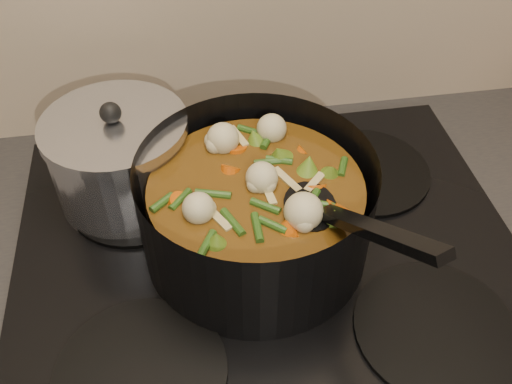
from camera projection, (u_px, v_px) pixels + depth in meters
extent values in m
cube|color=black|center=(270.00, 280.00, 0.73)|extent=(2.64, 0.64, 0.05)
cube|color=black|center=(271.00, 263.00, 0.70)|extent=(0.62, 0.54, 0.02)
cylinder|color=black|center=(140.00, 373.00, 0.59)|extent=(0.18, 0.18, 0.01)
cylinder|color=black|center=(436.00, 329.00, 0.62)|extent=(0.18, 0.18, 0.01)
cylinder|color=black|center=(137.00, 197.00, 0.77)|extent=(0.18, 0.18, 0.01)
cylinder|color=black|center=(365.00, 171.00, 0.81)|extent=(0.18, 0.18, 0.01)
cylinder|color=black|center=(256.00, 208.00, 0.66)|extent=(0.31, 0.31, 0.13)
cylinder|color=black|center=(256.00, 243.00, 0.71)|extent=(0.27, 0.27, 0.01)
cylinder|color=#57320F|center=(256.00, 214.00, 0.67)|extent=(0.25, 0.25, 0.09)
cylinder|color=#CE4909|center=(288.00, 184.00, 0.65)|extent=(0.03, 0.03, 0.02)
cylinder|color=#CE4909|center=(274.00, 153.00, 0.68)|extent=(0.04, 0.04, 0.02)
cylinder|color=#CE4909|center=(205.00, 148.00, 0.69)|extent=(0.04, 0.04, 0.02)
cylinder|color=#CE4909|center=(212.00, 195.00, 0.63)|extent=(0.03, 0.03, 0.02)
cylinder|color=#CE4909|center=(235.00, 239.00, 0.59)|extent=(0.04, 0.03, 0.02)
cylinder|color=#CE4909|center=(280.00, 204.00, 0.62)|extent=(0.04, 0.04, 0.02)
cylinder|color=#CE4909|center=(310.00, 177.00, 0.65)|extent=(0.03, 0.04, 0.02)
cylinder|color=#CE4909|center=(272.00, 137.00, 0.71)|extent=(0.03, 0.03, 0.02)
cylinder|color=#CE4909|center=(223.00, 168.00, 0.66)|extent=(0.04, 0.04, 0.02)
sphere|color=beige|center=(306.00, 175.00, 0.64)|extent=(0.04, 0.04, 0.04)
sphere|color=beige|center=(246.00, 148.00, 0.67)|extent=(0.04, 0.04, 0.04)
sphere|color=beige|center=(206.00, 190.00, 0.62)|extent=(0.04, 0.04, 0.04)
sphere|color=beige|center=(274.00, 215.00, 0.59)|extent=(0.04, 0.04, 0.04)
sphere|color=beige|center=(302.00, 167.00, 0.65)|extent=(0.04, 0.04, 0.04)
cone|color=#5B8120|center=(234.00, 233.00, 0.58)|extent=(0.04, 0.04, 0.03)
cone|color=#5B8120|center=(321.00, 205.00, 0.61)|extent=(0.04, 0.04, 0.03)
cone|color=#5B8120|center=(293.00, 146.00, 0.68)|extent=(0.04, 0.04, 0.03)
cone|color=#5B8120|center=(208.00, 152.00, 0.67)|extent=(0.04, 0.04, 0.03)
cone|color=#5B8120|center=(198.00, 214.00, 0.60)|extent=(0.04, 0.04, 0.03)
cone|color=#5B8120|center=(292.00, 229.00, 0.59)|extent=(0.04, 0.04, 0.03)
cylinder|color=#305017|center=(277.00, 164.00, 0.66)|extent=(0.01, 0.04, 0.01)
cylinder|color=#305017|center=(243.00, 133.00, 0.70)|extent=(0.03, 0.03, 0.01)
cylinder|color=#305017|center=(203.00, 159.00, 0.67)|extent=(0.04, 0.02, 0.01)
cylinder|color=#305017|center=(204.00, 191.00, 0.63)|extent=(0.02, 0.04, 0.01)
cylinder|color=#305017|center=(234.00, 206.00, 0.61)|extent=(0.02, 0.04, 0.01)
cylinder|color=#305017|center=(273.00, 247.00, 0.57)|extent=(0.04, 0.02, 0.01)
cylinder|color=#305017|center=(315.00, 212.00, 0.61)|extent=(0.03, 0.03, 0.01)
cylinder|color=#305017|center=(307.00, 178.00, 0.65)|extent=(0.01, 0.04, 0.01)
cylinder|color=#305017|center=(276.00, 164.00, 0.66)|extent=(0.03, 0.03, 0.01)
cylinder|color=#305017|center=(241.00, 133.00, 0.70)|extent=(0.04, 0.02, 0.01)
cylinder|color=#305017|center=(202.00, 160.00, 0.67)|extent=(0.02, 0.04, 0.01)
cylinder|color=#305017|center=(204.00, 192.00, 0.63)|extent=(0.02, 0.04, 0.01)
cylinder|color=#305017|center=(235.00, 207.00, 0.61)|extent=(0.04, 0.02, 0.01)
cylinder|color=#305017|center=(275.00, 247.00, 0.57)|extent=(0.03, 0.03, 0.01)
cylinder|color=#305017|center=(316.00, 211.00, 0.61)|extent=(0.01, 0.04, 0.01)
cube|color=tan|center=(197.00, 196.00, 0.62)|extent=(0.04, 0.01, 0.00)
cube|color=tan|center=(277.00, 227.00, 0.59)|extent=(0.02, 0.04, 0.00)
cube|color=tan|center=(310.00, 170.00, 0.66)|extent=(0.04, 0.03, 0.00)
cube|color=tan|center=(232.00, 150.00, 0.68)|extent=(0.03, 0.03, 0.00)
cube|color=tan|center=(201.00, 205.00, 0.61)|extent=(0.03, 0.04, 0.00)
ellipsoid|color=black|center=(310.00, 207.00, 0.62)|extent=(0.06, 0.08, 0.01)
cube|color=black|center=(376.00, 231.00, 0.53)|extent=(0.07, 0.16, 0.10)
cylinder|color=silver|center=(122.00, 164.00, 0.74)|extent=(0.18, 0.18, 0.11)
cylinder|color=silver|center=(113.00, 126.00, 0.70)|extent=(0.18, 0.18, 0.01)
sphere|color=black|center=(110.00, 113.00, 0.68)|extent=(0.03, 0.03, 0.03)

